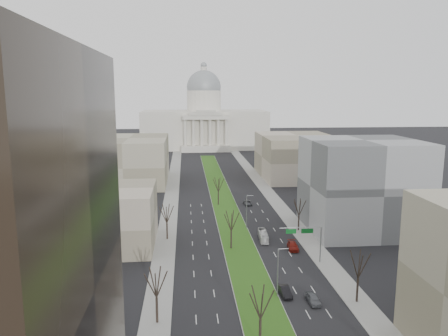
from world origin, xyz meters
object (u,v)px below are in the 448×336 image
car_grey_near (313,299)px  box_van (263,236)px  car_red (293,246)px  car_black (285,291)px  car_grey_far (248,203)px

car_grey_near → box_van: size_ratio=0.58×
car_red → car_grey_near: bearing=-90.6°
car_black → car_red: bearing=69.3°
car_red → box_van: 9.00m
box_van → car_red: bearing=-46.0°
car_grey_near → car_grey_far: bearing=89.4°
car_grey_far → box_van: size_ratio=0.60×
car_black → car_grey_far: size_ratio=0.99×
car_black → car_grey_far: (2.37, 64.17, -0.12)m
car_black → car_grey_near: bearing=-41.1°
car_red → box_van: size_ratio=0.69×
car_red → car_grey_far: bearing=102.3°
car_grey_near → box_van: 33.09m
car_black → car_red: (7.14, 22.78, 0.01)m
car_black → box_van: (1.36, 29.67, 0.33)m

